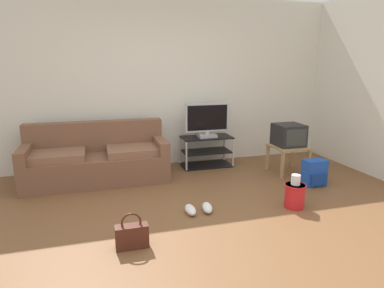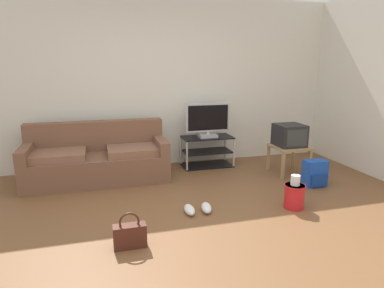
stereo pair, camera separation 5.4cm
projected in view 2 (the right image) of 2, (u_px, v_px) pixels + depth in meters
name	position (u px, v px, depth m)	size (l,w,h in m)	color
ground_plane	(199.00, 230.00, 3.46)	(9.00, 9.80, 0.02)	brown
wall_back	(156.00, 83.00, 5.44)	(9.00, 0.10, 2.70)	silver
couch	(97.00, 159.00, 4.87)	(1.98, 0.81, 0.83)	brown
tv_stand	(207.00, 151.00, 5.55)	(0.82, 0.43, 0.49)	black
flat_tv	(208.00, 121.00, 5.40)	(0.73, 0.22, 0.55)	#B2B2B7
side_table	(289.00, 150.00, 5.15)	(0.51, 0.51, 0.43)	tan
crt_tv	(290.00, 135.00, 5.11)	(0.41, 0.42, 0.33)	#232326
backpack	(315.00, 173.00, 4.65)	(0.31, 0.26, 0.36)	blue
handbag	(130.00, 235.00, 3.09)	(0.30, 0.12, 0.35)	#4C2319
cleaning_bucket	(294.00, 194.00, 3.93)	(0.25, 0.25, 0.40)	red
sneakers_pair	(198.00, 209.00, 3.83)	(0.34, 0.27, 0.09)	white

